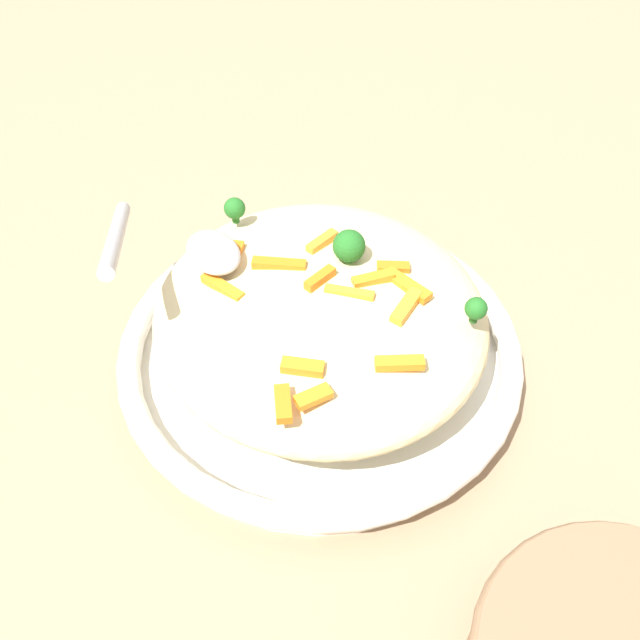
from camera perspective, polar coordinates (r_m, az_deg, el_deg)
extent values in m
plane|color=#9E7F60|center=(0.62, 0.00, -4.15)|extent=(2.40, 2.40, 0.00)
cylinder|color=white|center=(0.61, 0.00, -3.43)|extent=(0.32, 0.32, 0.02)
torus|color=white|center=(0.59, 0.00, -2.07)|extent=(0.34, 0.34, 0.02)
torus|color=black|center=(0.59, 0.00, -1.82)|extent=(0.34, 0.34, 0.00)
ellipsoid|color=beige|center=(0.56, 0.00, 0.56)|extent=(0.28, 0.27, 0.07)
cube|color=orange|center=(0.53, 0.27, 3.18)|extent=(0.01, 0.03, 0.01)
cube|color=orange|center=(0.52, 7.16, 1.10)|extent=(0.03, 0.04, 0.01)
cube|color=orange|center=(0.54, 4.42, 3.39)|extent=(0.02, 0.03, 0.01)
cube|color=orange|center=(0.55, -3.42, 4.62)|extent=(0.03, 0.04, 0.01)
cube|color=orange|center=(0.46, -3.09, -6.95)|extent=(0.03, 0.02, 0.01)
cube|color=orange|center=(0.57, -7.12, 5.42)|extent=(0.03, 0.03, 0.01)
cube|color=orange|center=(0.54, 7.24, 2.89)|extent=(0.04, 0.02, 0.01)
cube|color=orange|center=(0.48, -1.46, -3.91)|extent=(0.03, 0.03, 0.01)
cube|color=orange|center=(0.49, 6.62, -3.57)|extent=(0.03, 0.04, 0.01)
cube|color=orange|center=(0.54, -8.07, 2.70)|extent=(0.04, 0.02, 0.01)
cube|color=orange|center=(0.57, 0.17, 6.50)|extent=(0.02, 0.03, 0.01)
cube|color=orange|center=(0.47, -0.56, -6.37)|extent=(0.01, 0.03, 0.01)
cube|color=orange|center=(0.56, 6.08, 4.39)|extent=(0.02, 0.03, 0.01)
cube|color=orange|center=(0.53, 2.45, 2.27)|extent=(0.03, 0.03, 0.01)
cylinder|color=#205B1C|center=(0.61, -7.00, 8.40)|extent=(0.01, 0.01, 0.01)
sphere|color=#236B23|center=(0.60, -7.10, 9.18)|extent=(0.02, 0.02, 0.02)
cylinder|color=#205B1C|center=(0.56, 2.39, 5.16)|extent=(0.01, 0.01, 0.01)
sphere|color=#236B23|center=(0.55, 2.43, 6.16)|extent=(0.03, 0.03, 0.03)
cylinder|color=#205B1C|center=(0.53, 12.65, 0.21)|extent=(0.01, 0.01, 0.01)
sphere|color=#236B23|center=(0.52, 12.82, 0.95)|extent=(0.02, 0.02, 0.02)
ellipsoid|color=#B7B7BC|center=(0.56, -8.84, 5.59)|extent=(0.06, 0.04, 0.02)
cylinder|color=#B7B7BC|center=(0.55, -16.59, 6.60)|extent=(0.14, 0.06, 0.06)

